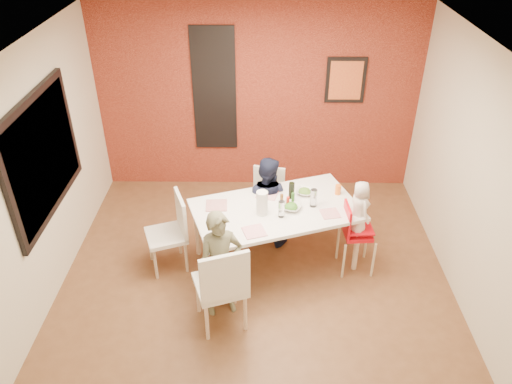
{
  "coord_description": "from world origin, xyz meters",
  "views": [
    {
      "loc": [
        0.06,
        -4.35,
        4.02
      ],
      "look_at": [
        0.0,
        0.3,
        1.05
      ],
      "focal_mm": 35.0,
      "sensor_mm": 36.0,
      "label": 1
    }
  ],
  "objects_px": {
    "high_chair": "(354,231)",
    "toddler": "(359,208)",
    "chair_far": "(267,197)",
    "chair_left": "(173,228)",
    "child_far": "(266,200)",
    "dining_table": "(276,213)",
    "chair_near": "(222,284)",
    "wine_bottle": "(291,192)",
    "paper_towel_roll": "(262,203)",
    "child_near": "(221,265)"
  },
  "relations": [
    {
      "from": "toddler",
      "to": "paper_towel_roll",
      "type": "height_order",
      "value": "toddler"
    },
    {
      "from": "chair_near",
      "to": "child_near",
      "type": "relative_size",
      "value": 0.84
    },
    {
      "from": "chair_near",
      "to": "wine_bottle",
      "type": "bearing_deg",
      "value": -140.24
    },
    {
      "from": "chair_far",
      "to": "paper_towel_roll",
      "type": "distance_m",
      "value": 0.9
    },
    {
      "from": "chair_far",
      "to": "child_far",
      "type": "relative_size",
      "value": 0.74
    },
    {
      "from": "paper_towel_roll",
      "to": "child_near",
      "type": "bearing_deg",
      "value": -120.79
    },
    {
      "from": "chair_left",
      "to": "chair_far",
      "type": "bearing_deg",
      "value": 103.38
    },
    {
      "from": "child_far",
      "to": "paper_towel_roll",
      "type": "height_order",
      "value": "child_far"
    },
    {
      "from": "chair_far",
      "to": "chair_left",
      "type": "height_order",
      "value": "chair_left"
    },
    {
      "from": "chair_far",
      "to": "wine_bottle",
      "type": "xyz_separation_m",
      "value": [
        0.27,
        -0.53,
        0.41
      ]
    },
    {
      "from": "dining_table",
      "to": "wine_bottle",
      "type": "xyz_separation_m",
      "value": [
        0.18,
        0.15,
        0.2
      ]
    },
    {
      "from": "high_chair",
      "to": "child_far",
      "type": "bearing_deg",
      "value": 57.78
    },
    {
      "from": "child_far",
      "to": "paper_towel_roll",
      "type": "xyz_separation_m",
      "value": [
        -0.05,
        -0.55,
        0.33
      ]
    },
    {
      "from": "dining_table",
      "to": "wine_bottle",
      "type": "relative_size",
      "value": 8.4
    },
    {
      "from": "chair_far",
      "to": "chair_left",
      "type": "bearing_deg",
      "value": -134.91
    },
    {
      "from": "chair_far",
      "to": "paper_towel_roll",
      "type": "bearing_deg",
      "value": -83.95
    },
    {
      "from": "chair_near",
      "to": "chair_far",
      "type": "bearing_deg",
      "value": -123.93
    },
    {
      "from": "wine_bottle",
      "to": "child_far",
      "type": "bearing_deg",
      "value": 134.3
    },
    {
      "from": "child_near",
      "to": "wine_bottle",
      "type": "distance_m",
      "value": 1.26
    },
    {
      "from": "chair_far",
      "to": "toddler",
      "type": "xyz_separation_m",
      "value": [
        1.02,
        -0.78,
        0.37
      ]
    },
    {
      "from": "chair_left",
      "to": "paper_towel_roll",
      "type": "relative_size",
      "value": 3.31
    },
    {
      "from": "child_near",
      "to": "paper_towel_roll",
      "type": "bearing_deg",
      "value": 42.0
    },
    {
      "from": "toddler",
      "to": "chair_left",
      "type": "bearing_deg",
      "value": 70.16
    },
    {
      "from": "child_near",
      "to": "paper_towel_roll",
      "type": "relative_size",
      "value": 4.35
    },
    {
      "from": "wine_bottle",
      "to": "dining_table",
      "type": "bearing_deg",
      "value": -140.61
    },
    {
      "from": "child_far",
      "to": "chair_near",
      "type": "bearing_deg",
      "value": 94.17
    },
    {
      "from": "high_chair",
      "to": "child_near",
      "type": "distance_m",
      "value": 1.65
    },
    {
      "from": "child_near",
      "to": "child_far",
      "type": "relative_size",
      "value": 1.06
    },
    {
      "from": "chair_near",
      "to": "paper_towel_roll",
      "type": "bearing_deg",
      "value": -131.33
    },
    {
      "from": "high_chair",
      "to": "paper_towel_roll",
      "type": "distance_m",
      "value": 1.14
    },
    {
      "from": "toddler",
      "to": "paper_towel_roll",
      "type": "distance_m",
      "value": 1.09
    },
    {
      "from": "dining_table",
      "to": "paper_towel_roll",
      "type": "bearing_deg",
      "value": -146.13
    },
    {
      "from": "chair_left",
      "to": "child_far",
      "type": "height_order",
      "value": "child_far"
    },
    {
      "from": "child_far",
      "to": "paper_towel_roll",
      "type": "bearing_deg",
      "value": 104.93
    },
    {
      "from": "toddler",
      "to": "chair_far",
      "type": "bearing_deg",
      "value": 33.67
    },
    {
      "from": "dining_table",
      "to": "chair_left",
      "type": "height_order",
      "value": "chair_left"
    },
    {
      "from": "high_chair",
      "to": "toddler",
      "type": "xyz_separation_m",
      "value": [
        0.02,
        0.0,
        0.32
      ]
    },
    {
      "from": "chair_left",
      "to": "child_near",
      "type": "relative_size",
      "value": 0.76
    },
    {
      "from": "chair_far",
      "to": "wine_bottle",
      "type": "bearing_deg",
      "value": -51.78
    },
    {
      "from": "chair_far",
      "to": "child_near",
      "type": "distance_m",
      "value": 1.58
    },
    {
      "from": "toddler",
      "to": "wine_bottle",
      "type": "xyz_separation_m",
      "value": [
        -0.75,
        0.25,
        0.05
      ]
    },
    {
      "from": "chair_far",
      "to": "toddler",
      "type": "relative_size",
      "value": 1.32
    },
    {
      "from": "chair_left",
      "to": "toddler",
      "type": "relative_size",
      "value": 1.43
    },
    {
      "from": "high_chair",
      "to": "paper_towel_roll",
      "type": "bearing_deg",
      "value": 86.23
    },
    {
      "from": "chair_near",
      "to": "chair_left",
      "type": "xyz_separation_m",
      "value": [
        -0.65,
        0.99,
        -0.06
      ]
    },
    {
      "from": "dining_table",
      "to": "child_near",
      "type": "height_order",
      "value": "child_near"
    },
    {
      "from": "child_far",
      "to": "wine_bottle",
      "type": "height_order",
      "value": "child_far"
    },
    {
      "from": "child_near",
      "to": "toddler",
      "type": "height_order",
      "value": "child_near"
    },
    {
      "from": "chair_left",
      "to": "high_chair",
      "type": "relative_size",
      "value": 1.07
    },
    {
      "from": "high_chair",
      "to": "paper_towel_roll",
      "type": "height_order",
      "value": "paper_towel_roll"
    }
  ]
}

